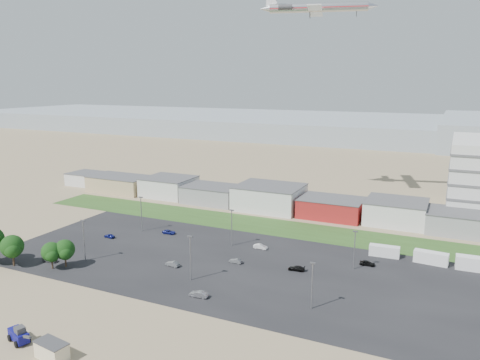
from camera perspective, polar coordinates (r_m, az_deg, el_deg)
The scene contains 29 objects.
ground at distance 101.25m, azimuth -8.42°, elevation -13.58°, with size 700.00×700.00×0.00m, color #877656.
parking_lot at distance 114.86m, azimuth -0.72°, elevation -10.26°, with size 120.00×50.00×0.01m, color black.
grass_strip at distance 144.33m, azimuth 3.03°, elevation -5.57°, with size 160.00×16.00×0.02m, color #2D4D1C.
hills_backdrop at distance 392.83m, azimuth 23.37°, elevation 5.30°, with size 700.00×200.00×9.00m, color gray, non-canonical shape.
building_row at distance 166.58m, azimuth 0.08°, elevation -1.73°, with size 170.00×20.00×8.00m, color silver, non-canonical shape.
portable_shed at distance 84.72m, azimuth -21.97°, elevation -18.70°, with size 5.67×2.94×2.86m, color beige, non-canonical shape.
telehandler at distance 91.41m, azimuth -25.39°, elevation -16.55°, with size 7.45×2.48×3.11m, color #0C0C61, non-canonical shape.
box_trailer_a at distance 124.86m, azimuth 17.18°, elevation -8.28°, with size 7.38×2.31×2.77m, color silver, non-canonical shape.
box_trailer_b at distance 123.90m, azimuth 22.25°, elevation -8.77°, with size 7.87×2.46×2.95m, color silver, non-canonical shape.
box_trailer_c at distance 123.79m, azimuth 26.81°, elevation -9.12°, with size 8.68×2.71×3.25m, color silver, non-canonical shape.
tree_mid at distance 124.94m, azimuth -26.01°, elevation -7.53°, with size 5.79×5.79×8.68m, color black, non-canonical shape.
tree_right at distance 119.64m, azimuth -22.00°, elevation -8.35°, with size 4.93×4.93×7.39m, color black, non-canonical shape.
tree_near at distance 119.60m, azimuth -20.58°, elevation -8.18°, with size 5.10×5.10×7.65m, color black, non-canonical shape.
lightpole_front_l at distance 121.68m, azimuth -18.48°, elevation -7.01°, with size 1.22×0.51×10.34m, color slate, non-canonical shape.
lightpole_front_m at distance 105.24m, azimuth -6.05°, elevation -9.45°, with size 1.21×0.50×10.26m, color slate, non-canonical shape.
lightpole_front_r at distance 93.45m, azimuth 8.78°, elevation -12.63°, with size 1.12×0.47×9.53m, color slate, non-canonical shape.
lightpole_back_l at distance 140.71m, azimuth -11.93°, elevation -4.08°, with size 1.22×0.51×10.36m, color slate, non-canonical shape.
lightpole_back_m at distance 125.77m, azimuth -1.01°, elevation -5.85°, with size 1.17×0.49×9.95m, color slate, non-canonical shape.
lightpole_back_r at distance 113.69m, azimuth 13.78°, elevation -8.32°, with size 1.11×0.46×9.39m, color slate, non-canonical shape.
airliner at distance 173.57m, azimuth 9.51°, elevation 20.04°, with size 40.77×27.80×12.05m, color silver, non-canonical shape.
parked_car_4 at distance 114.76m, azimuth -8.22°, elevation -10.08°, with size 1.29×3.70×1.22m, color #595B5E.
parked_car_5 at distance 138.18m, azimuth -15.63°, elevation -6.57°, with size 1.33×3.31×1.13m, color navy.
parked_car_7 at distance 115.53m, azimuth -0.53°, elevation -9.83°, with size 1.16×3.32×1.09m, color #595B5E.
parked_car_8 at distance 118.06m, azimuth 15.26°, elevation -9.75°, with size 1.47×3.65×1.24m, color black.
parked_car_9 at distance 138.03m, azimuth -8.64°, elevation -6.28°, with size 1.81×3.92×1.09m, color navy.
parked_car_10 at distance 125.25m, azimuth -22.13°, elevation -8.96°, with size 1.66×4.08×1.18m, color #595B5E.
parked_car_11 at distance 124.82m, azimuth 2.51°, elevation -8.11°, with size 1.32×3.78×1.24m, color silver.
parked_car_12 at distance 112.00m, azimuth 6.89°, elevation -10.63°, with size 1.60×3.94×1.14m, color black.
parked_car_13 at distance 98.99m, azimuth -5.05°, elevation -13.69°, with size 1.39×3.98×1.31m, color #A5A5AA.
Camera 1 is at (51.28, -75.74, 43.43)m, focal length 35.00 mm.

